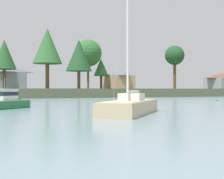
{
  "coord_description": "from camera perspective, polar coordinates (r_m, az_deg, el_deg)",
  "views": [
    {
      "loc": [
        -14.09,
        -6.76,
        1.89
      ],
      "look_at": [
        2.16,
        33.36,
        1.86
      ],
      "focal_mm": 51.34,
      "sensor_mm": 36.0,
      "label": 1
    }
  ],
  "objects": [
    {
      "name": "mooring_buoy_green",
      "position": [
        54.56,
        18.25,
        -1.87
      ],
      "size": [
        0.44,
        0.44,
        0.49
      ],
      "color": "#1E8C47",
      "rests_on": "ground"
    },
    {
      "name": "shore_tree_left",
      "position": [
        72.15,
        -11.44,
        7.58
      ],
      "size": [
        6.4,
        6.4,
        13.29
      ],
      "color": "brown",
      "rests_on": "far_shore_bank"
    },
    {
      "name": "shore_tree_right_mid",
      "position": [
        85.52,
        -18.64,
        5.9
      ],
      "size": [
        6.08,
        6.08,
        12.33
      ],
      "color": "brown",
      "rests_on": "far_shore_bank"
    },
    {
      "name": "dinghy_grey",
      "position": [
        44.29,
        -15.59,
        -2.24
      ],
      "size": [
        1.73,
        3.33,
        0.5
      ],
      "color": "gray",
      "rests_on": "ground"
    },
    {
      "name": "far_shore_bank",
      "position": [
        94.37,
        -13.46,
        -0.48
      ],
      "size": [
        225.25,
        53.85,
        2.07
      ],
      "primitive_type": "cube",
      "color": "#4C563D",
      "rests_on": "ground"
    },
    {
      "name": "cottage_eastern",
      "position": [
        97.33,
        1.12,
        1.85
      ],
      "size": [
        8.01,
        9.58,
        5.62
      ],
      "color": "tan",
      "rests_on": "far_shore_bank"
    },
    {
      "name": "cottage_hillside",
      "position": [
        123.15,
        19.34,
        1.53
      ],
      "size": [
        12.08,
        10.6,
        5.88
      ],
      "color": "gray",
      "rests_on": "far_shore_bank"
    },
    {
      "name": "shore_tree_center_left",
      "position": [
        91.95,
        -4.28,
        6.46
      ],
      "size": [
        7.78,
        7.78,
        14.03
      ],
      "color": "brown",
      "rests_on": "far_shore_bank"
    },
    {
      "name": "shore_tree_inland_c",
      "position": [
        95.55,
        -1.96,
        4.0
      ],
      "size": [
        4.38,
        4.38,
        9.19
      ],
      "color": "brown",
      "rests_on": "far_shore_bank"
    },
    {
      "name": "cottage_behind_trees",
      "position": [
        95.64,
        -18.58,
        2.14
      ],
      "size": [
        12.31,
        8.46,
        6.47
      ],
      "color": "gray",
      "rests_on": "far_shore_bank"
    },
    {
      "name": "shore_tree_inland_a",
      "position": [
        72.44,
        -5.92,
        6.03
      ],
      "size": [
        5.78,
        5.78,
        10.98
      ],
      "color": "brown",
      "rests_on": "far_shore_bank"
    },
    {
      "name": "cruiser_green",
      "position": [
        33.17,
        -18.1,
        -2.46
      ],
      "size": [
        6.06,
        6.02,
        3.72
      ],
      "color": "#236B3D",
      "rests_on": "ground"
    },
    {
      "name": "shore_tree_center",
      "position": [
        98.64,
        11.09,
        5.9
      ],
      "size": [
        5.86,
        5.86,
        13.01
      ],
      "color": "brown",
      "rests_on": "far_shore_bank"
    },
    {
      "name": "sailboat_sand",
      "position": [
        24.57,
        3.26,
        -3.74
      ],
      "size": [
        7.84,
        8.67,
        12.69
      ],
      "color": "tan",
      "rests_on": "ground"
    }
  ]
}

